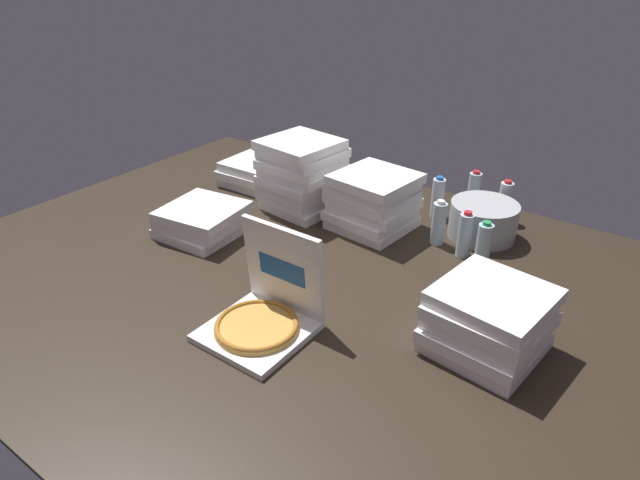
% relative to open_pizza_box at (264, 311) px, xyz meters
% --- Properties ---
extents(ground_plane, '(3.20, 2.40, 0.02)m').
position_rel_open_pizza_box_xyz_m(ground_plane, '(-0.12, 0.36, -0.09)').
color(ground_plane, '#2D2319').
extents(open_pizza_box, '(0.35, 0.36, 0.38)m').
position_rel_open_pizza_box_xyz_m(open_pizza_box, '(0.00, 0.00, 0.00)').
color(open_pizza_box, white).
rests_on(open_pizza_box, ground_plane).
extents(pizza_stack_left_mid, '(0.40, 0.39, 0.14)m').
position_rel_open_pizza_box_xyz_m(pizza_stack_left_mid, '(-0.74, 0.39, -0.01)').
color(pizza_stack_left_mid, white).
rests_on(pizza_stack_left_mid, ground_plane).
extents(pizza_stack_right_near, '(0.37, 0.38, 0.14)m').
position_rel_open_pizza_box_xyz_m(pizza_stack_right_near, '(-0.95, 1.03, -0.01)').
color(pizza_stack_right_near, white).
rests_on(pizza_stack_right_near, ground_plane).
extents(pizza_stack_left_far, '(0.40, 0.41, 0.24)m').
position_rel_open_pizza_box_xyz_m(pizza_stack_left_far, '(0.70, 0.37, 0.04)').
color(pizza_stack_left_far, white).
rests_on(pizza_stack_left_far, ground_plane).
extents(pizza_stack_center_far, '(0.41, 0.40, 0.28)m').
position_rel_open_pizza_box_xyz_m(pizza_stack_center_far, '(-0.11, 0.94, 0.07)').
color(pizza_stack_center_far, white).
rests_on(pizza_stack_center_far, ground_plane).
extents(pizza_stack_left_near, '(0.41, 0.41, 0.38)m').
position_rel_open_pizza_box_xyz_m(pizza_stack_left_near, '(-0.52, 0.91, 0.11)').
color(pizza_stack_left_near, white).
rests_on(pizza_stack_left_near, ground_plane).
extents(ice_bucket, '(0.32, 0.32, 0.17)m').
position_rel_open_pizza_box_xyz_m(ice_bucket, '(0.37, 1.16, 0.01)').
color(ice_bucket, '#B7BABF').
rests_on(ice_bucket, ground_plane).
extents(water_bottle_0, '(0.06, 0.06, 0.22)m').
position_rel_open_pizza_box_xyz_m(water_bottle_0, '(0.10, 1.24, 0.03)').
color(water_bottle_0, silver).
rests_on(water_bottle_0, ground_plane).
extents(water_bottle_1, '(0.06, 0.06, 0.22)m').
position_rel_open_pizza_box_xyz_m(water_bottle_1, '(0.23, 0.97, 0.03)').
color(water_bottle_1, silver).
rests_on(water_bottle_1, ground_plane).
extents(water_bottle_2, '(0.06, 0.06, 0.22)m').
position_rel_open_pizza_box_xyz_m(water_bottle_2, '(0.48, 0.89, 0.03)').
color(water_bottle_2, silver).
rests_on(water_bottle_2, ground_plane).
extents(water_bottle_3, '(0.06, 0.06, 0.22)m').
position_rel_open_pizza_box_xyz_m(water_bottle_3, '(0.22, 1.43, 0.03)').
color(water_bottle_3, silver).
rests_on(water_bottle_3, ground_plane).
extents(water_bottle_4, '(0.06, 0.06, 0.22)m').
position_rel_open_pizza_box_xyz_m(water_bottle_4, '(0.40, 1.39, 0.03)').
color(water_bottle_4, white).
rests_on(water_bottle_4, ground_plane).
extents(water_bottle_5, '(0.06, 0.06, 0.22)m').
position_rel_open_pizza_box_xyz_m(water_bottle_5, '(0.38, 0.94, 0.03)').
color(water_bottle_5, silver).
rests_on(water_bottle_5, ground_plane).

